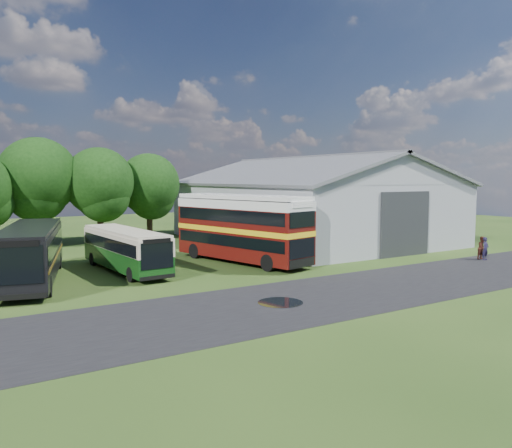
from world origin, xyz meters
TOP-DOWN VIEW (x-y plane):
  - ground at (0.00, 0.00)m, footprint 120.00×120.00m
  - asphalt_road at (3.00, -3.00)m, footprint 60.00×8.00m
  - puddle at (-1.50, -3.00)m, footprint 2.20×2.20m
  - storage_shed at (15.00, 15.98)m, footprint 18.80×24.80m
  - tree_mid at (-8.00, 24.80)m, footprint 6.80×6.80m
  - tree_right_a at (-3.00, 23.80)m, footprint 6.26×6.26m
  - tree_right_b at (2.00, 24.60)m, footprint 5.98×5.98m
  - shrub_front at (5.60, 6.00)m, footprint 1.70×1.70m
  - shrub_mid at (5.60, 8.00)m, footprint 1.60×1.60m
  - shrub_back at (5.60, 10.00)m, footprint 1.80×1.80m
  - bus_green_single at (-5.29, 9.12)m, footprint 2.91×9.98m
  - bus_maroon_double at (2.87, 8.16)m, footprint 5.36×11.60m
  - bus_dark_single at (-10.95, 8.59)m, footprint 5.50×12.15m
  - visitor_a at (18.53, -0.59)m, footprint 0.65×0.47m
  - visitor_b at (18.59, -0.31)m, footprint 0.84×0.66m

SIDE VIEW (x-z plane):
  - ground at x=0.00m, z-range 0.00..0.00m
  - asphalt_road at x=3.00m, z-range -0.01..0.01m
  - puddle at x=-1.50m, z-range -0.01..0.01m
  - shrub_front at x=5.60m, z-range -0.85..0.85m
  - shrub_mid at x=5.60m, z-range -0.80..0.80m
  - shrub_back at x=5.60m, z-range -0.90..0.90m
  - visitor_a at x=18.53m, z-range 0.00..1.68m
  - visitor_b at x=18.59m, z-range 0.00..1.72m
  - bus_green_single at x=-5.29m, z-range 0.09..2.81m
  - bus_dark_single at x=-10.95m, z-range 0.11..3.37m
  - bus_maroon_double at x=2.87m, z-range 0.00..4.83m
  - storage_shed at x=15.00m, z-range 0.09..8.24m
  - tree_right_b at x=2.00m, z-range 1.21..9.66m
  - tree_right_a at x=-3.00m, z-range 1.27..10.10m
  - tree_mid at x=-8.00m, z-range 1.38..10.98m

